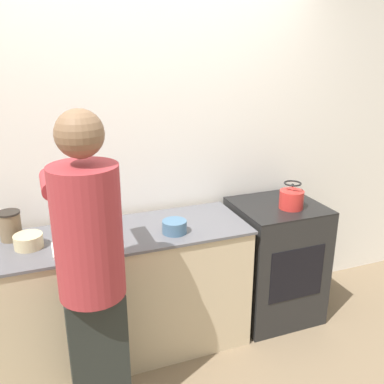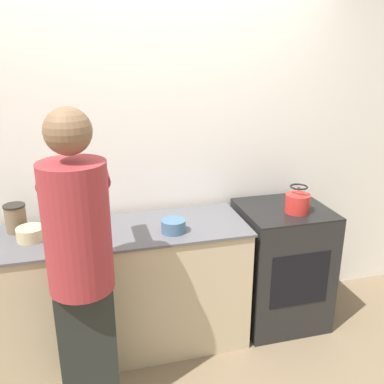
% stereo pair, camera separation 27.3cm
% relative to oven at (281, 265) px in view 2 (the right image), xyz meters
% --- Properties ---
extents(ground_plane, '(12.00, 12.00, 0.00)m').
position_rel_oven_xyz_m(ground_plane, '(-0.89, -0.29, -0.46)').
color(ground_plane, '#7A664C').
extents(wall_back, '(8.00, 0.05, 2.60)m').
position_rel_oven_xyz_m(wall_back, '(-0.89, 0.36, 0.84)').
color(wall_back, white).
rests_on(wall_back, ground_plane).
extents(counter, '(1.76, 0.59, 0.88)m').
position_rel_oven_xyz_m(counter, '(-1.22, -0.01, -0.02)').
color(counter, '#C6B28E').
rests_on(counter, ground_plane).
extents(oven, '(0.62, 0.59, 0.92)m').
position_rel_oven_xyz_m(oven, '(0.00, 0.00, 0.00)').
color(oven, black).
rests_on(oven, ground_plane).
extents(person, '(0.38, 0.62, 1.76)m').
position_rel_oven_xyz_m(person, '(-1.43, -0.53, 0.50)').
color(person, '#252925').
rests_on(person, ground_plane).
extents(cutting_board, '(0.29, 0.20, 0.02)m').
position_rel_oven_xyz_m(cutting_board, '(-1.45, -0.13, 0.44)').
color(cutting_board, silver).
rests_on(cutting_board, counter).
extents(knife, '(0.24, 0.08, 0.01)m').
position_rel_oven_xyz_m(knife, '(-1.48, -0.13, 0.45)').
color(knife, silver).
rests_on(knife, cutting_board).
extents(kettle, '(0.17, 0.17, 0.19)m').
position_rel_oven_xyz_m(kettle, '(0.05, -0.09, 0.54)').
color(kettle, red).
rests_on(kettle, oven).
extents(bowl_prep, '(0.17, 0.17, 0.08)m').
position_rel_oven_xyz_m(bowl_prep, '(-1.72, -0.01, 0.47)').
color(bowl_prep, '#C6B789').
rests_on(bowl_prep, counter).
extents(bowl_mixing, '(0.16, 0.16, 0.08)m').
position_rel_oven_xyz_m(bowl_mixing, '(-0.85, -0.12, 0.47)').
color(bowl_mixing, '#426684').
rests_on(bowl_mixing, counter).
extents(canister_jar, '(0.14, 0.14, 0.18)m').
position_rel_oven_xyz_m(canister_jar, '(-1.82, 0.14, 0.52)').
color(canister_jar, '#756047').
rests_on(canister_jar, counter).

